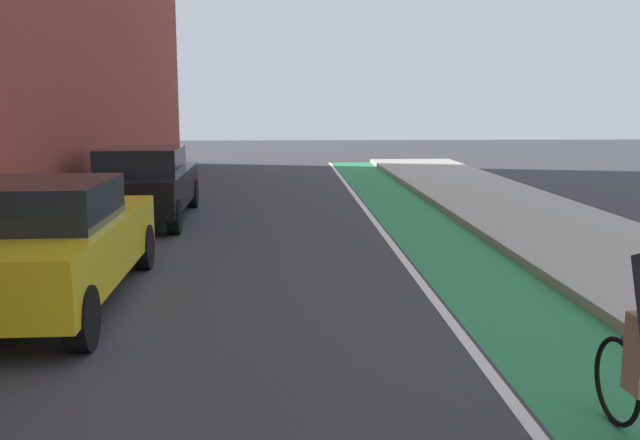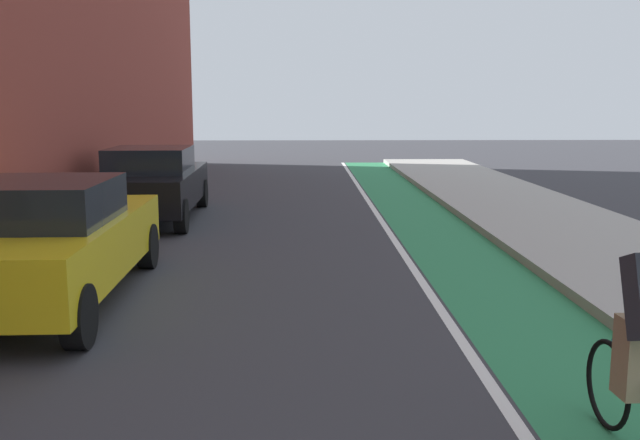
{
  "view_description": "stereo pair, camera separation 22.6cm",
  "coord_description": "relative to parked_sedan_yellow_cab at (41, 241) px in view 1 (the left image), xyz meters",
  "views": [
    {
      "loc": [
        0.22,
        2.27,
        2.42
      ],
      "look_at": [
        0.65,
        10.9,
        0.99
      ],
      "focal_mm": 39.65,
      "sensor_mm": 36.0,
      "label": 1
    },
    {
      "loc": [
        0.45,
        2.26,
        2.42
      ],
      "look_at": [
        0.65,
        10.9,
        0.99
      ],
      "focal_mm": 39.65,
      "sensor_mm": 36.0,
      "label": 2
    }
  ],
  "objects": [
    {
      "name": "ground_plane",
      "position": [
        2.72,
        2.0,
        -0.79
      ],
      "size": [
        73.75,
        73.75,
        0.0
      ],
      "primitive_type": "plane",
      "color": "#38383D"
    },
    {
      "name": "bike_lane_paint",
      "position": [
        5.7,
        4.0,
        -0.79
      ],
      "size": [
        1.6,
        33.52,
        0.0
      ],
      "primitive_type": "cube",
      "color": "#2D8451",
      "rests_on": "ground"
    },
    {
      "name": "lane_divider_stripe",
      "position": [
        4.8,
        4.0,
        -0.79
      ],
      "size": [
        0.12,
        33.52,
        0.0
      ],
      "primitive_type": "cube",
      "color": "white",
      "rests_on": "ground"
    },
    {
      "name": "sidewalk_right",
      "position": [
        8.15,
        4.0,
        -0.72
      ],
      "size": [
        3.3,
        33.52,
        0.14
      ],
      "primitive_type": "cube",
      "color": "#A8A59E",
      "rests_on": "ground"
    },
    {
      "name": "parked_sedan_yellow_cab",
      "position": [
        0.0,
        0.0,
        0.0
      ],
      "size": [
        2.1,
        4.66,
        1.53
      ],
      "color": "yellow",
      "rests_on": "ground"
    },
    {
      "name": "parked_sedan_black",
      "position": [
        0.0,
        6.3,
        -0.0
      ],
      "size": [
        1.98,
        4.63,
        1.53
      ],
      "color": "black",
      "rests_on": "ground"
    }
  ]
}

